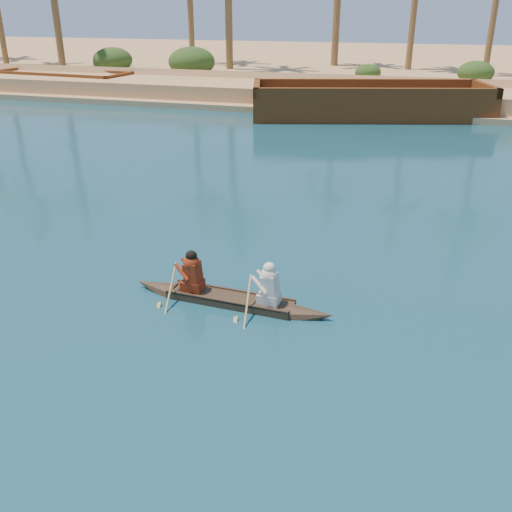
# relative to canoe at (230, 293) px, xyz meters

# --- Properties ---
(ground) EXTENTS (160.00, 160.00, 0.00)m
(ground) POSITION_rel_canoe_xyz_m (5.40, 1.53, -0.25)
(ground) COLOR #0B394A
(ground) RESTS_ON ground
(sandy_embankment) EXTENTS (150.00, 51.00, 1.50)m
(sandy_embankment) POSITION_rel_canoe_xyz_m (5.40, 48.42, 0.28)
(sandy_embankment) COLOR tan
(sandy_embankment) RESTS_ON ground
(shrub_cluster) EXTENTS (100.00, 6.00, 2.40)m
(shrub_cluster) POSITION_rel_canoe_xyz_m (5.40, 33.03, 0.95)
(shrub_cluster) COLOR #213E16
(shrub_cluster) RESTS_ON ground
(canoe) EXTENTS (4.74, 0.89, 1.30)m
(canoe) POSITION_rel_canoe_xyz_m (0.00, 0.00, 0.00)
(canoe) COLOR #3C3221
(canoe) RESTS_ON ground
(barge_left) EXTENTS (10.87, 4.50, 1.76)m
(barge_left) POSITION_rel_canoe_xyz_m (-23.59, 28.53, 0.37)
(barge_left) COLOR #5B2D13
(barge_left) RESTS_ON ground
(barge_mid) EXTENTS (14.38, 8.15, 2.28)m
(barge_mid) POSITION_rel_canoe_xyz_m (0.19, 24.23, 0.55)
(barge_mid) COLOR #5B2D13
(barge_mid) RESTS_ON ground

